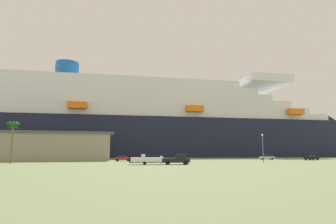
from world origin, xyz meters
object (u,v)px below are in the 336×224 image
small_boat_on_trailer (149,160)px  parked_car_red_hatchback (123,158)px  cruise_ship (137,125)px  parked_car_silver_sedan (267,157)px  parked_car_black_coupe (311,158)px  palm_tree (13,128)px  pickup_truck (177,159)px  street_lamp (263,143)px

small_boat_on_trailer → parked_car_red_hatchback: size_ratio=1.83×
cruise_ship → parked_car_silver_sedan: size_ratio=54.58×
cruise_ship → parked_car_black_coupe: size_ratio=59.46×
palm_tree → parked_car_red_hatchback: 29.25m
pickup_truck → parked_car_black_coupe: size_ratio=1.28×
palm_tree → parked_car_black_coupe: size_ratio=2.17×
parked_car_red_hatchback → parked_car_black_coupe: size_ratio=1.07×
street_lamp → pickup_truck: bearing=-160.2°
street_lamp → parked_car_silver_sedan: bearing=59.1°
cruise_ship → street_lamp: 79.79m
small_boat_on_trailer → street_lamp: bearing=15.3°
palm_tree → parked_car_black_coupe: bearing=6.8°
parked_car_silver_sedan → parked_car_black_coupe: same height
street_lamp → parked_car_silver_sedan: size_ratio=1.48×
parked_car_red_hatchback → parked_car_black_coupe: bearing=-1.6°
cruise_ship → small_boat_on_trailer: 83.59m
pickup_truck → palm_tree: 39.50m
pickup_truck → small_boat_on_trailer: pickup_truck is taller
palm_tree → parked_car_silver_sedan: palm_tree is taller
cruise_ship → parked_car_red_hatchback: cruise_ship is taller
small_boat_on_trailer → parked_car_red_hatchback: bearing=102.1°
palm_tree → parked_car_black_coupe: (85.03, 10.20, -7.25)m
small_boat_on_trailer → street_lamp: street_lamp is taller
street_lamp → cruise_ship: bearing=110.5°
cruise_ship → palm_tree: bearing=-115.4°
parked_car_silver_sedan → cruise_ship: bearing=128.6°
cruise_ship → parked_car_silver_sedan: (41.14, -51.48, -15.22)m
cruise_ship → pickup_truck: 84.08m
pickup_truck → street_lamp: street_lamp is taller
cruise_ship → parked_car_black_coupe: cruise_ship is taller
small_boat_on_trailer → parked_car_red_hatchback: small_boat_on_trailer is taller
parked_car_red_hatchback → pickup_truck: bearing=-66.0°
small_boat_on_trailer → palm_tree: (-30.93, 12.28, 7.12)m
street_lamp → palm_tree: bearing=176.2°
palm_tree → parked_car_red_hatchback: (25.76, 11.81, -7.25)m
small_boat_on_trailer → pickup_truck: bearing=-4.7°
pickup_truck → parked_car_black_coupe: bearing=25.4°
cruise_ship → pickup_truck: bearing=-87.6°
pickup_truck → palm_tree: (-36.71, 12.76, 7.04)m
cruise_ship → parked_car_red_hatchback: (-7.44, -58.09, -15.22)m
pickup_truck → street_lamp: bearing=19.8°
parked_car_black_coupe → cruise_ship: bearing=131.0°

